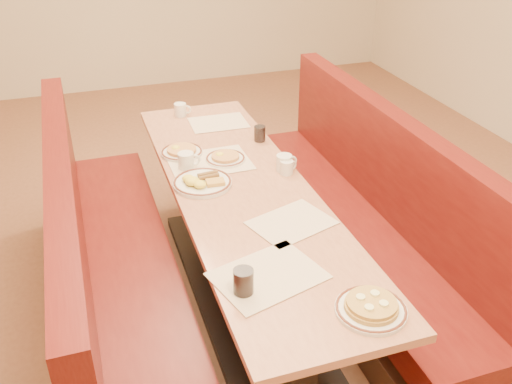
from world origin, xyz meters
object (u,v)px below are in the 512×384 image
object	(u,v)px
coffee_mug_a	(285,163)
coffee_mug_b	(187,161)
booth_right	(361,227)
soda_tumbler_mid	(260,134)
diner_table	(243,247)
coffee_mug_d	(181,110)
eggs_plate	(202,182)
coffee_mug_c	(287,167)
pancake_plate	(371,308)
soda_tumbler_near	(243,282)
booth_left	(110,275)

from	to	relation	value
coffee_mug_a	coffee_mug_b	bearing A→B (deg)	152.84
booth_right	soda_tumbler_mid	xyz separation A→B (m)	(-0.45, 0.55, 0.44)
diner_table	coffee_mug_a	world-z (taller)	coffee_mug_a
booth_right	coffee_mug_d	xyz separation A→B (m)	(-0.83, 1.10, 0.43)
diner_table	eggs_plate	xyz separation A→B (m)	(-0.19, 0.11, 0.39)
coffee_mug_c	coffee_mug_d	distance (m)	1.08
diner_table	pancake_plate	distance (m)	1.15
soda_tumbler_near	soda_tumbler_mid	distance (m)	1.45
diner_table	coffee_mug_d	distance (m)	1.18
coffee_mug_d	soda_tumbler_near	bearing A→B (deg)	-79.87
diner_table	coffee_mug_d	bearing A→B (deg)	95.02
eggs_plate	coffee_mug_c	xyz separation A→B (m)	(0.48, -0.02, 0.02)
pancake_plate	coffee_mug_b	xyz separation A→B (m)	(-0.40, 1.39, 0.03)
soda_tumbler_mid	coffee_mug_c	bearing A→B (deg)	-89.63
coffee_mug_d	soda_tumbler_near	xyz separation A→B (m)	(-0.15, -1.91, 0.01)
diner_table	soda_tumbler_near	xyz separation A→B (m)	(-0.25, -0.81, 0.43)
coffee_mug_c	booth_right	bearing A→B (deg)	-26.83
eggs_plate	soda_tumbler_near	distance (m)	0.92
coffee_mug_b	soda_tumbler_near	bearing A→B (deg)	-86.44
eggs_plate	coffee_mug_b	world-z (taller)	coffee_mug_b
coffee_mug_a	coffee_mug_b	size ratio (longest dim) A/B	0.97
pancake_plate	soda_tumbler_near	bearing A→B (deg)	148.70
coffee_mug_a	booth_right	bearing A→B (deg)	-22.09
pancake_plate	coffee_mug_c	distance (m)	1.16
booth_right	coffee_mug_c	distance (m)	0.63
diner_table	coffee_mug_b	distance (m)	0.58
pancake_plate	coffee_mug_a	size ratio (longest dim) A/B	2.22
diner_table	soda_tumbler_near	world-z (taller)	soda_tumbler_near
booth_right	pancake_plate	xyz separation A→B (m)	(-0.55, -1.07, 0.41)
soda_tumbler_near	booth_right	bearing A→B (deg)	39.47
booth_right	soda_tumbler_near	world-z (taller)	booth_right
coffee_mug_b	soda_tumbler_mid	world-z (taller)	same
booth_left	pancake_plate	size ratio (longest dim) A/B	9.10
booth_left	eggs_plate	distance (m)	0.68
booth_right	coffee_mug_c	size ratio (longest dim) A/B	24.37
booth_left	coffee_mug_d	xyz separation A→B (m)	(0.64, 1.10, 0.43)
booth_left	coffee_mug_c	bearing A→B (deg)	5.01
eggs_plate	soda_tumbler_near	xyz separation A→B (m)	(-0.05, -0.91, 0.04)
diner_table	booth_left	distance (m)	0.73
diner_table	coffee_mug_c	distance (m)	0.51
booth_left	pancake_plate	xyz separation A→B (m)	(0.91, -1.07, 0.41)
pancake_plate	coffee_mug_c	xyz separation A→B (m)	(0.11, 1.16, 0.02)
diner_table	soda_tumbler_mid	size ratio (longest dim) A/B	25.97
diner_table	coffee_mug_d	world-z (taller)	coffee_mug_d
pancake_plate	eggs_plate	xyz separation A→B (m)	(-0.37, 1.17, -0.00)
soda_tumbler_mid	eggs_plate	bearing A→B (deg)	-137.10
booth_left	booth_right	world-z (taller)	same
pancake_plate	coffee_mug_d	distance (m)	2.18
coffee_mug_b	diner_table	bearing A→B (deg)	-50.02
coffee_mug_d	coffee_mug_b	bearing A→B (deg)	-84.83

